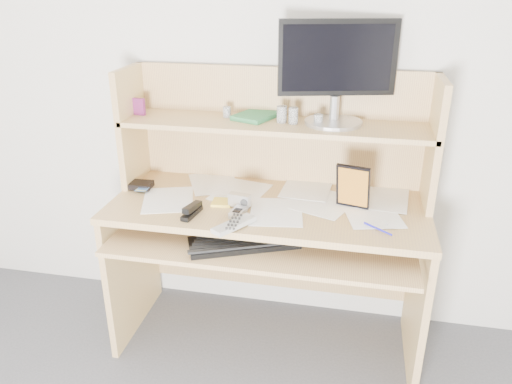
% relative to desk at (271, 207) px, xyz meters
% --- Properties ---
extents(back_wall, '(3.60, 0.04, 2.50)m').
position_rel_desk_xyz_m(back_wall, '(0.00, 0.24, 0.56)').
color(back_wall, beige).
rests_on(back_wall, floor).
extents(desk, '(1.40, 0.70, 1.30)m').
position_rel_desk_xyz_m(desk, '(0.00, 0.00, 0.00)').
color(desk, tan).
rests_on(desk, floor).
extents(paper_clutter, '(1.32, 0.54, 0.01)m').
position_rel_desk_xyz_m(paper_clutter, '(0.00, -0.08, 0.06)').
color(paper_clutter, white).
rests_on(paper_clutter, desk).
extents(keyboard, '(0.48, 0.33, 0.03)m').
position_rel_desk_xyz_m(keyboard, '(-0.06, -0.29, -0.03)').
color(keyboard, black).
rests_on(keyboard, desk).
extents(tv_remote, '(0.15, 0.20, 0.02)m').
position_rel_desk_xyz_m(tv_remote, '(-0.09, -0.34, 0.07)').
color(tv_remote, '#A8A8A3').
rests_on(tv_remote, paper_clutter).
extents(flip_phone, '(0.06, 0.10, 0.02)m').
position_rel_desk_xyz_m(flip_phone, '(-0.10, -0.22, 0.07)').
color(flip_phone, '#B5B5B8').
rests_on(flip_phone, paper_clutter).
extents(stapler, '(0.06, 0.14, 0.04)m').
position_rel_desk_xyz_m(stapler, '(-0.29, -0.26, 0.08)').
color(stapler, black).
rests_on(stapler, paper_clutter).
extents(wallet, '(0.10, 0.09, 0.03)m').
position_rel_desk_xyz_m(wallet, '(-0.62, -0.04, 0.07)').
color(wallet, black).
rests_on(wallet, paper_clutter).
extents(sticky_note_pad, '(0.09, 0.09, 0.01)m').
position_rel_desk_xyz_m(sticky_note_pad, '(-0.20, -0.12, 0.06)').
color(sticky_note_pad, '#E6EF3F').
rests_on(sticky_note_pad, desk).
extents(digital_camera, '(0.10, 0.05, 0.06)m').
position_rel_desk_xyz_m(digital_camera, '(-0.12, -0.14, 0.09)').
color(digital_camera, '#BDBDC0').
rests_on(digital_camera, paper_clutter).
extents(game_case, '(0.14, 0.05, 0.20)m').
position_rel_desk_xyz_m(game_case, '(0.36, -0.07, 0.16)').
color(game_case, black).
rests_on(game_case, paper_clutter).
extents(blue_pen, '(0.11, 0.09, 0.01)m').
position_rel_desk_xyz_m(blue_pen, '(0.47, -0.25, 0.07)').
color(blue_pen, '#1916AB').
rests_on(blue_pen, paper_clutter).
extents(card_box, '(0.06, 0.03, 0.08)m').
position_rel_desk_xyz_m(card_box, '(-0.64, 0.07, 0.43)').
color(card_box, maroon).
rests_on(card_box, desk).
extents(shelf_book, '(0.22, 0.25, 0.02)m').
position_rel_desk_xyz_m(shelf_book, '(-0.10, 0.12, 0.40)').
color(shelf_book, '#2E7345').
rests_on(shelf_book, desk).
extents(chip_stack_a, '(0.04, 0.04, 0.05)m').
position_rel_desk_xyz_m(chip_stack_a, '(-0.23, 0.11, 0.41)').
color(chip_stack_a, black).
rests_on(chip_stack_a, desk).
extents(chip_stack_b, '(0.05, 0.05, 0.07)m').
position_rel_desk_xyz_m(chip_stack_b, '(0.03, 0.07, 0.42)').
color(chip_stack_b, silver).
rests_on(chip_stack_b, desk).
extents(chip_stack_c, '(0.04, 0.04, 0.05)m').
position_rel_desk_xyz_m(chip_stack_c, '(0.19, 0.06, 0.41)').
color(chip_stack_c, black).
rests_on(chip_stack_c, desk).
extents(chip_stack_d, '(0.05, 0.05, 0.07)m').
position_rel_desk_xyz_m(chip_stack_d, '(0.08, 0.06, 0.42)').
color(chip_stack_d, white).
rests_on(chip_stack_d, desk).
extents(monitor, '(0.50, 0.25, 0.44)m').
position_rel_desk_xyz_m(monitor, '(0.26, 0.12, 0.62)').
color(monitor, '#BCBCC2').
rests_on(monitor, desk).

